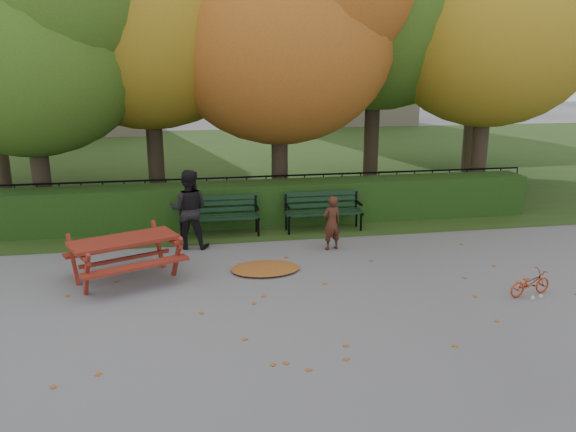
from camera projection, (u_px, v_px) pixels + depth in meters
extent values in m
plane|color=slate|center=(311.00, 294.00, 9.48)|extent=(90.00, 90.00, 0.00)
plane|color=#223B13|center=(236.00, 160.00, 22.77)|extent=(90.00, 90.00, 0.00)
cube|color=#C0B198|center=(339.00, 28.00, 35.87)|extent=(9.00, 6.00, 12.00)
cube|color=black|center=(271.00, 203.00, 13.62)|extent=(13.00, 0.90, 1.00)
cube|color=black|center=(266.00, 211.00, 14.49)|extent=(14.00, 0.04, 0.04)
cube|color=black|center=(266.00, 176.00, 14.25)|extent=(14.00, 0.04, 0.04)
cylinder|color=black|center=(146.00, 200.00, 13.87)|extent=(0.03, 0.03, 1.00)
cylinder|color=black|center=(266.00, 195.00, 14.38)|extent=(0.03, 0.03, 1.00)
cylinder|color=black|center=(378.00, 191.00, 14.89)|extent=(0.03, 0.03, 1.00)
cylinder|color=black|center=(499.00, 186.00, 15.49)|extent=(0.03, 0.03, 1.00)
cylinder|color=#2C2218|center=(40.00, 168.00, 13.70)|extent=(0.44, 0.44, 2.62)
ellipsoid|color=#335918|center=(26.00, 48.00, 12.96)|extent=(5.60, 5.60, 5.04)
cylinder|color=#2C2218|center=(155.00, 147.00, 15.23)|extent=(0.44, 0.44, 3.15)
ellipsoid|color=#997017|center=(147.00, 16.00, 14.35)|extent=(6.40, 6.40, 5.76)
cylinder|color=#2C2218|center=(280.00, 155.00, 15.08)|extent=(0.44, 0.44, 2.80)
ellipsoid|color=#9C441F|center=(279.00, 38.00, 14.30)|extent=(6.00, 6.00, 5.40)
cylinder|color=#2C2218|center=(372.00, 134.00, 16.74)|extent=(0.44, 0.44, 3.50)
ellipsoid|color=#335918|center=(377.00, 0.00, 15.76)|extent=(6.80, 6.80, 6.12)
cylinder|color=#2C2218|center=(480.00, 147.00, 15.85)|extent=(0.44, 0.44, 2.97)
ellipsoid|color=#997017|center=(490.00, 29.00, 15.01)|extent=(5.80, 5.80, 5.22)
cylinder|color=#2C2218|center=(470.00, 128.00, 19.93)|extent=(0.44, 0.44, 3.15)
ellipsoid|color=#335918|center=(479.00, 28.00, 19.05)|extent=(6.00, 6.00, 5.40)
cube|color=black|center=(220.00, 219.00, 12.39)|extent=(1.80, 0.12, 0.04)
cube|color=black|center=(220.00, 217.00, 12.56)|extent=(1.80, 0.12, 0.04)
cube|color=black|center=(219.00, 215.00, 12.73)|extent=(1.80, 0.12, 0.04)
cube|color=black|center=(219.00, 210.00, 12.78)|extent=(1.80, 0.05, 0.10)
cube|color=black|center=(218.00, 203.00, 12.75)|extent=(1.80, 0.05, 0.10)
cube|color=black|center=(218.00, 198.00, 12.71)|extent=(1.80, 0.05, 0.10)
cube|color=black|center=(181.00, 220.00, 12.42)|extent=(0.05, 0.55, 0.06)
cube|color=black|center=(181.00, 207.00, 12.61)|extent=(0.05, 0.05, 0.41)
cylinder|color=black|center=(181.00, 231.00, 12.30)|extent=(0.05, 0.05, 0.44)
cylinder|color=black|center=(181.00, 226.00, 12.64)|extent=(0.05, 0.05, 0.44)
cube|color=black|center=(181.00, 211.00, 12.38)|extent=(0.05, 0.45, 0.04)
cube|color=black|center=(257.00, 216.00, 12.71)|extent=(0.05, 0.55, 0.06)
cube|color=black|center=(256.00, 204.00, 12.91)|extent=(0.05, 0.05, 0.41)
cylinder|color=black|center=(258.00, 227.00, 12.59)|extent=(0.05, 0.05, 0.44)
cylinder|color=black|center=(256.00, 223.00, 12.93)|extent=(0.05, 0.05, 0.44)
cube|color=black|center=(257.00, 208.00, 12.67)|extent=(0.05, 0.45, 0.04)
cube|color=black|center=(326.00, 214.00, 12.80)|extent=(1.80, 0.12, 0.04)
cube|color=black|center=(324.00, 212.00, 12.97)|extent=(1.80, 0.12, 0.04)
cube|color=black|center=(322.00, 210.00, 13.14)|extent=(1.80, 0.12, 0.04)
cube|color=black|center=(321.00, 205.00, 13.20)|extent=(1.80, 0.05, 0.10)
cube|color=black|center=(321.00, 199.00, 13.16)|extent=(1.80, 0.05, 0.10)
cube|color=black|center=(321.00, 193.00, 13.12)|extent=(1.80, 0.05, 0.10)
cube|color=black|center=(288.00, 215.00, 12.83)|extent=(0.05, 0.55, 0.06)
cube|color=black|center=(286.00, 203.00, 13.03)|extent=(0.05, 0.05, 0.41)
cylinder|color=black|center=(289.00, 225.00, 12.71)|extent=(0.05, 0.05, 0.44)
cylinder|color=black|center=(286.00, 221.00, 13.05)|extent=(0.05, 0.05, 0.44)
cube|color=black|center=(287.00, 206.00, 12.79)|extent=(0.05, 0.45, 0.04)
cube|color=black|center=(359.00, 212.00, 13.12)|extent=(0.05, 0.55, 0.06)
cube|color=black|center=(356.00, 200.00, 13.32)|extent=(0.05, 0.05, 0.41)
cylinder|color=black|center=(361.00, 222.00, 13.00)|extent=(0.05, 0.05, 0.44)
cylinder|color=black|center=(356.00, 218.00, 13.34)|extent=(0.05, 0.05, 0.44)
cube|color=black|center=(359.00, 203.00, 13.09)|extent=(0.05, 0.45, 0.04)
cube|color=maroon|center=(124.00, 240.00, 9.90)|extent=(1.97, 1.42, 0.06)
cube|color=maroon|center=(137.00, 266.00, 9.49)|extent=(1.77, 0.96, 0.05)
cube|color=maroon|center=(115.00, 248.00, 10.46)|extent=(1.77, 0.96, 0.05)
cube|color=maroon|center=(87.00, 275.00, 9.20)|extent=(0.26, 0.50, 0.89)
cube|color=maroon|center=(73.00, 260.00, 9.93)|extent=(0.26, 0.50, 0.89)
cube|color=maroon|center=(78.00, 253.00, 9.49)|extent=(0.60, 1.28, 0.06)
cube|color=maroon|center=(177.00, 258.00, 10.05)|extent=(0.26, 0.50, 0.89)
cube|color=maroon|center=(158.00, 244.00, 10.78)|extent=(0.26, 0.50, 0.89)
cube|color=maroon|center=(166.00, 237.00, 10.34)|extent=(0.60, 1.28, 0.06)
cube|color=maroon|center=(125.00, 259.00, 9.99)|extent=(1.51, 0.70, 0.06)
ellipsoid|color=brown|center=(265.00, 268.00, 10.53)|extent=(1.44, 1.11, 0.09)
imported|color=#412015|center=(332.00, 223.00, 11.63)|extent=(0.48, 0.38, 1.14)
imported|color=black|center=(189.00, 209.00, 11.68)|extent=(0.92, 0.79, 1.67)
imported|color=#AC2C0F|center=(530.00, 283.00, 9.37)|extent=(0.87, 0.46, 0.43)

